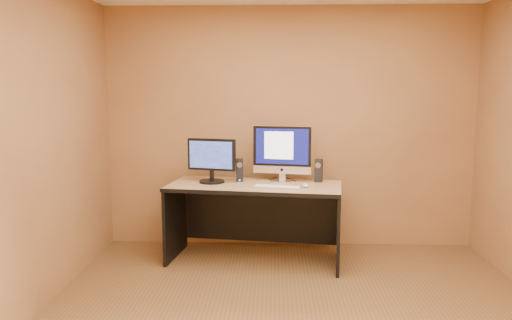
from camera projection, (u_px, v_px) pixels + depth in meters
The scene contains 10 objects.
walls at pixel (299, 150), 3.45m from camera, with size 4.00×4.00×2.60m, color olive, non-canonical shape.
desk at pixel (255, 223), 4.99m from camera, with size 1.69×0.74×0.78m, color tan, non-canonical shape.
imac at pixel (282, 153), 5.05m from camera, with size 0.60×0.22×0.58m, color silver, non-canonical shape.
second_monitor at pixel (212, 161), 5.00m from camera, with size 0.51×0.25×0.44m, color black, non-canonical shape.
speaker_left at pixel (240, 170), 5.09m from camera, with size 0.07×0.08×0.23m, color black, non-canonical shape.
speaker_right at pixel (319, 171), 5.06m from camera, with size 0.07×0.08×0.23m, color black, non-canonical shape.
keyboard at pixel (277, 187), 4.77m from camera, with size 0.45×0.12×0.02m, color silver.
mouse at pixel (306, 185), 4.79m from camera, with size 0.06×0.11×0.04m, color silver.
cable_a at pixel (291, 179), 5.18m from camera, with size 0.01×0.01×0.23m, color black.
cable_b at pixel (273, 178), 5.25m from camera, with size 0.01×0.01×0.19m, color black.
Camera 1 is at (-0.17, -3.43, 1.72)m, focal length 35.00 mm.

